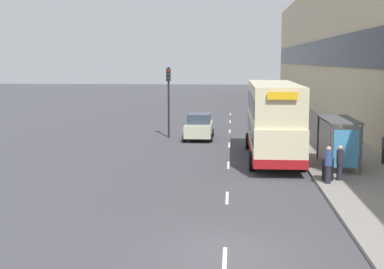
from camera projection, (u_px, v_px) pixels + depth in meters
The scene contains 17 objects.
ground_plane at pixel (225, 253), 15.53m from camera, with size 220.00×220.00×0.00m, color #424247.
pavement at pixel (296, 116), 53.06m from camera, with size 5.00×93.00×0.14m.
terrace_facade at pixel (339, 45), 51.80m from camera, with size 3.10×93.00×14.07m.
lane_mark_0 at pixel (225, 260), 15.01m from camera, with size 0.12×2.00×0.01m.
lane_mark_1 at pixel (227, 198), 21.79m from camera, with size 0.12×2.00×0.01m.
lane_mark_2 at pixel (228, 165), 28.58m from camera, with size 0.12×2.00×0.01m.
lane_mark_3 at pixel (229, 145), 35.36m from camera, with size 0.12×2.00×0.01m.
lane_mark_4 at pixel (230, 131), 42.14m from camera, with size 0.12×2.00×0.01m.
lane_mark_5 at pixel (230, 122), 48.93m from camera, with size 0.12×2.00×0.01m.
lane_mark_6 at pixel (230, 114), 55.71m from camera, with size 0.12×2.00×0.01m.
bus_shelter at pixel (343, 134), 26.93m from camera, with size 1.60×4.20×2.48m.
double_decker_bus_near at pixel (273, 119), 29.92m from camera, with size 2.85×10.49×4.30m.
car_0 at pixel (199, 127), 37.96m from camera, with size 2.03×4.19×1.81m.
pedestrian_1 at pixel (328, 164), 23.63m from camera, with size 0.33×0.33×1.67m.
pedestrian_2 at pixel (340, 162), 24.29m from camera, with size 0.32×0.32×1.60m.
litter_bin at pixel (328, 169), 24.34m from camera, with size 0.55×0.55×1.05m.
traffic_light_far_kerb at pixel (168, 91), 38.29m from camera, with size 0.30×0.32×5.09m.
Camera 1 is at (0.16, -14.93, 5.56)m, focal length 50.00 mm.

